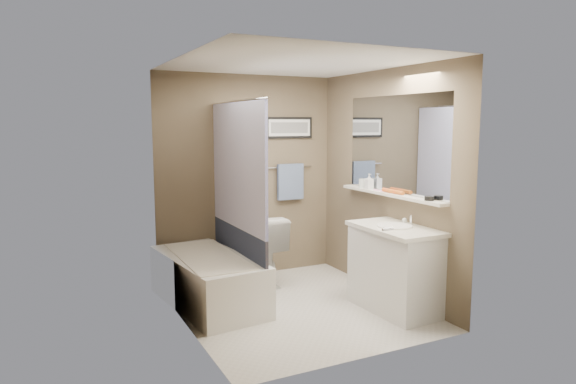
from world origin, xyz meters
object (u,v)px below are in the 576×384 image
bathtub (208,280)px  hair_brush_back (389,191)px  vanity (395,270)px  hair_brush_front (396,192)px  candle_bowl_near (429,198)px  glass_jar (362,183)px  toilet (259,249)px  soap_bottle (369,181)px

bathtub → hair_brush_back: size_ratio=6.82×
vanity → hair_brush_front: size_ratio=4.09×
bathtub → candle_bowl_near: size_ratio=16.67×
vanity → glass_jar: (0.19, 0.85, 0.77)m
bathtub → hair_brush_back: 2.08m
bathtub → hair_brush_back: hair_brush_back is taller
glass_jar → hair_brush_front: bearing=-90.0°
candle_bowl_near → hair_brush_front: bearing=90.0°
candle_bowl_near → hair_brush_front: size_ratio=0.41×
toilet → soap_bottle: (1.04, -0.68, 0.80)m
vanity → hair_brush_front: 0.80m
candle_bowl_near → hair_brush_back: size_ratio=0.41×
glass_jar → hair_brush_back: bearing=-90.0°
toilet → vanity: bearing=121.3°
toilet → candle_bowl_near: (1.04, -1.64, 0.74)m
vanity → glass_jar: size_ratio=9.00×
bathtub → soap_bottle: size_ratio=8.96×
glass_jar → vanity: bearing=-102.2°
bathtub → vanity: size_ratio=1.67×
toilet → hair_brush_front: hair_brush_front is taller
toilet → bathtub: bearing=30.1°
hair_brush_front → bathtub: bearing=158.2°
toilet → hair_brush_back: size_ratio=3.63×
hair_brush_back → soap_bottle: 0.37m
toilet → hair_brush_front: (1.04, -1.15, 0.74)m
hair_brush_front → hair_brush_back: 0.11m
hair_brush_back → bathtub: bearing=161.2°
toilet → glass_jar: glass_jar is taller
bathtub → hair_brush_front: hair_brush_front is taller
glass_jar → bathtub: bearing=176.3°
candle_bowl_near → toilet: bearing=122.4°
toilet → hair_brush_front: bearing=132.1°
vanity → hair_brush_back: hair_brush_back is taller
candle_bowl_near → hair_brush_back: bearing=90.0°
glass_jar → soap_bottle: (0.00, -0.13, 0.03)m
toilet → hair_brush_back: hair_brush_back is taller
glass_jar → soap_bottle: bearing=-90.0°
bathtub → glass_jar: (1.79, -0.11, 0.92)m
soap_bottle → hair_brush_back: bearing=-90.0°
vanity → candle_bowl_near: candle_bowl_near is taller
hair_brush_front → glass_jar: size_ratio=2.20×
bathtub → soap_bottle: bearing=-14.3°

